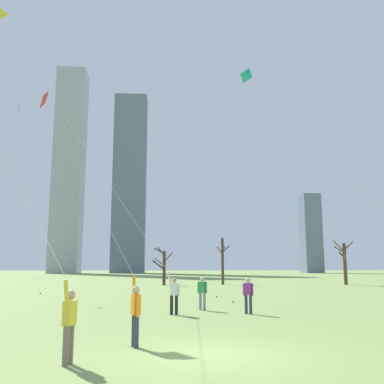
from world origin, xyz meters
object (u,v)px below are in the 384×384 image
at_px(kite_flyer_foreground_left_orange, 37,255).
at_px(kite_flyer_foreground_right_red, 114,261).
at_px(distant_kite_drifting_right_purple, 177,0).
at_px(distant_kite_low_near_trees_teal, 245,90).
at_px(bare_tree_rightmost, 164,265).
at_px(bare_tree_far_right_edge, 345,261).
at_px(kite_flyer_midfield_center_blue, 366,217).
at_px(bystander_far_off_by_trees, 248,294).
at_px(distant_kite_drifting_left_green, 22,135).
at_px(bare_tree_left_of_center, 223,259).
at_px(kite_flyer_far_back_yellow, 145,248).
at_px(bystander_strolling_midfield, 202,291).

height_order(kite_flyer_foreground_left_orange, kite_flyer_foreground_right_red, kite_flyer_foreground_left_orange).
bearing_deg(kite_flyer_foreground_right_red, distant_kite_drifting_right_purple, 80.73).
xyz_separation_m(distant_kite_low_near_trees_teal, bare_tree_rightmost, (-5.58, 21.97, -12.11)).
bearing_deg(distant_kite_low_near_trees_teal, bare_tree_far_right_edge, 54.22).
bearing_deg(kite_flyer_midfield_center_blue, bystander_far_off_by_trees, 92.85).
xyz_separation_m(kite_flyer_foreground_left_orange, distant_kite_drifting_right_purple, (3.31, 18.49, 17.98)).
bearing_deg(distant_kite_low_near_trees_teal, distant_kite_drifting_left_green, 150.83).
bearing_deg(bare_tree_left_of_center, distant_kite_drifting_right_purple, -104.66).
height_order(kite_flyer_midfield_center_blue, kite_flyer_foreground_right_red, kite_flyer_midfield_center_blue).
relative_size(kite_flyer_foreground_left_orange, kite_flyer_foreground_right_red, 1.16).
xyz_separation_m(kite_flyer_far_back_yellow, distant_kite_low_near_trees_teal, (6.47, 8.84, 11.36)).
distance_m(bare_tree_far_right_edge, bare_tree_left_of_center, 14.21).
relative_size(kite_flyer_foreground_left_orange, bystander_strolling_midfield, 7.77).
height_order(kite_flyer_foreground_left_orange, bystander_strolling_midfield, kite_flyer_foreground_left_orange).
height_order(kite_flyer_midfield_center_blue, bare_tree_rightmost, kite_flyer_midfield_center_blue).
bearing_deg(bare_tree_far_right_edge, kite_flyer_foreground_right_red, -121.84).
height_order(kite_flyer_far_back_yellow, distant_kite_low_near_trees_teal, distant_kite_low_near_trees_teal).
xyz_separation_m(kite_flyer_foreground_right_red, bystander_strolling_midfield, (3.47, 8.50, -1.41)).
relative_size(kite_flyer_foreground_right_red, distant_kite_low_near_trees_teal, 0.68).
bearing_deg(bare_tree_rightmost, bare_tree_far_right_edge, -1.10).
distance_m(kite_flyer_foreground_right_red, bystander_far_off_by_trees, 8.70).
distance_m(distant_kite_drifting_left_green, bare_tree_left_of_center, 26.04).
relative_size(distant_kite_drifting_left_green, distant_kite_drifting_right_purple, 0.71).
bearing_deg(bystander_far_off_by_trees, distant_kite_drifting_right_purple, 113.28).
height_order(bare_tree_left_of_center, bare_tree_rightmost, bare_tree_left_of_center).
bearing_deg(kite_flyer_far_back_yellow, kite_flyer_foreground_right_red, -96.35).
bearing_deg(kite_flyer_foreground_left_orange, distant_kite_drifting_left_green, 109.12).
height_order(kite_flyer_far_back_yellow, bare_tree_rightmost, kite_flyer_far_back_yellow).
xyz_separation_m(kite_flyer_far_back_yellow, distant_kite_drifting_left_green, (-12.07, 19.18, 10.94)).
xyz_separation_m(distant_kite_low_near_trees_teal, distant_kite_drifting_right_purple, (-4.88, -1.02, 6.04)).
bearing_deg(kite_flyer_foreground_right_red, distant_kite_drifting_left_green, 114.21).
height_order(kite_flyer_foreground_right_red, bare_tree_far_right_edge, kite_flyer_foreground_right_red).
xyz_separation_m(bare_tree_left_of_center, bare_tree_rightmost, (-6.98, -1.01, -0.70)).
bearing_deg(bystander_strolling_midfield, kite_flyer_foreground_right_red, -112.22).
distance_m(bystander_far_off_by_trees, distant_kite_low_near_trees_teal, 15.89).
bearing_deg(bystander_strolling_midfield, distant_kite_drifting_left_green, 131.46).
distance_m(kite_flyer_foreground_right_red, bare_tree_rightmost, 36.98).
relative_size(bystander_far_off_by_trees, bare_tree_left_of_center, 0.30).
height_order(kite_flyer_foreground_right_red, kite_flyer_far_back_yellow, kite_flyer_far_back_yellow).
height_order(kite_flyer_foreground_left_orange, bare_tree_rightmost, kite_flyer_foreground_left_orange).
bearing_deg(kite_flyer_foreground_right_red, bare_tree_rightmost, 87.56).
bearing_deg(kite_flyer_midfield_center_blue, kite_flyer_foreground_right_red, 144.25).
bearing_deg(distant_kite_low_near_trees_teal, kite_flyer_far_back_yellow, -126.21).
relative_size(distant_kite_drifting_right_purple, bare_tree_left_of_center, 4.44).
xyz_separation_m(kite_flyer_foreground_right_red, distant_kite_drifting_left_green, (-11.39, 25.32, 11.58)).
bearing_deg(kite_flyer_foreground_right_red, bare_tree_left_of_center, 77.30).
height_order(distant_kite_drifting_left_green, bare_tree_far_right_edge, distant_kite_drifting_left_green).
height_order(kite_flyer_midfield_center_blue, bystander_far_off_by_trees, kite_flyer_midfield_center_blue).
xyz_separation_m(kite_flyer_midfield_center_blue, distant_kite_low_near_trees_teal, (1.19, 19.27, 11.10)).
bearing_deg(distant_kite_low_near_trees_teal, kite_flyer_foreground_right_red, -115.53).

